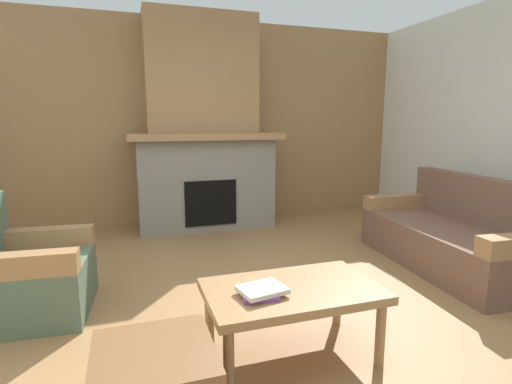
# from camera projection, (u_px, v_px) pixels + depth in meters

# --- Properties ---
(ground) EXTENTS (9.00, 9.00, 0.00)m
(ground) POSITION_uv_depth(u_px,v_px,m) (275.00, 315.00, 2.83)
(ground) COLOR olive
(wall_back_wood_panel) EXTENTS (6.00, 0.12, 2.70)m
(wall_back_wood_panel) POSITION_uv_depth(u_px,v_px,m) (198.00, 123.00, 5.39)
(wall_back_wood_panel) COLOR #997047
(wall_back_wood_panel) RESTS_ON ground
(fireplace) EXTENTS (1.90, 0.82, 2.70)m
(fireplace) POSITION_uv_depth(u_px,v_px,m) (203.00, 138.00, 5.07)
(fireplace) COLOR gray
(fireplace) RESTS_ON ground
(couch) EXTENTS (0.98, 1.86, 0.85)m
(couch) POSITION_uv_depth(u_px,v_px,m) (455.00, 237.00, 3.74)
(couch) COLOR brown
(couch) RESTS_ON ground
(armchair) EXTENTS (0.81, 0.81, 0.85)m
(armchair) POSITION_uv_depth(u_px,v_px,m) (24.00, 275.00, 2.79)
(armchair) COLOR #4C604C
(armchair) RESTS_ON ground
(coffee_table) EXTENTS (1.00, 0.60, 0.43)m
(coffee_table) POSITION_uv_depth(u_px,v_px,m) (292.00, 296.00, 2.27)
(coffee_table) COLOR #997047
(coffee_table) RESTS_ON ground
(book_stack_near_edge) EXTENTS (0.28, 0.24, 0.05)m
(book_stack_near_edge) POSITION_uv_depth(u_px,v_px,m) (261.00, 291.00, 2.14)
(book_stack_near_edge) COLOR #7A3D84
(book_stack_near_edge) RESTS_ON coffee_table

